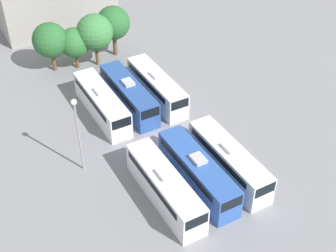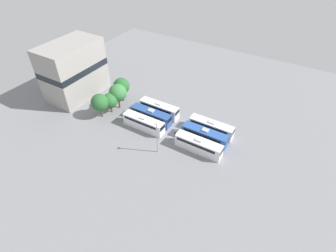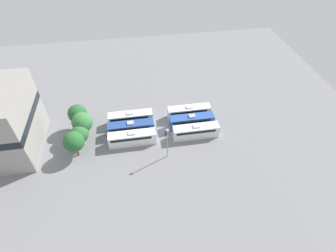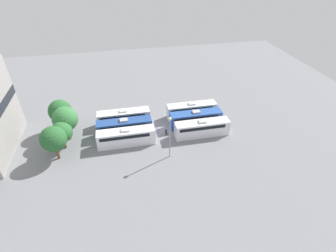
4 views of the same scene
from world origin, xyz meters
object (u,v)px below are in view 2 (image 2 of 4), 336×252
tree_1 (110,100)px  tree_2 (118,93)px  bus_3 (144,123)px  tree_0 (100,103)px  bus_4 (151,115)px  depot_building (74,70)px  bus_1 (205,135)px  bus_2 (211,127)px  bus_0 (198,145)px  light_pole (157,133)px  worker_person (175,134)px  tree_3 (121,86)px  bus_5 (159,108)px

tree_1 → tree_2: (2.75, -0.58, 1.13)m
bus_3 → tree_0: 13.05m
bus_4 → depot_building: 26.98m
bus_1 → bus_2: same height
bus_0 → bus_4: same height
bus_0 → bus_2: (7.39, 0.10, 0.00)m
bus_3 → tree_2: bearing=70.3°
light_pole → tree_2: (9.39, 18.83, -0.94)m
worker_person → tree_0: (-3.16, 21.00, 3.71)m
tree_3 → bus_2: bearing=-90.1°
bus_3 → depot_building: 27.26m
bus_1 → bus_2: bearing=-1.6°
light_pole → tree_0: size_ratio=1.27×
tree_0 → tree_1: (2.93, -0.87, -0.73)m
bus_2 → light_pole: (-12.61, 7.77, 4.01)m
bus_3 → bus_5: same height
tree_2 → tree_3: tree_2 is taller
worker_person → tree_0: size_ratio=0.24×
bus_5 → tree_2: 12.10m
bus_5 → depot_building: depot_building is taller
light_pole → depot_building: size_ratio=0.50×
bus_5 → light_pole: light_pole is taller
bus_2 → worker_person: bus_2 is taller
bus_0 → bus_2: 7.39m
tree_2 → bus_2: bearing=-83.1°
bus_1 → tree_3: (3.68, 27.83, 3.07)m
bus_2 → bus_3: (-7.23, 15.39, 0.00)m
bus_1 → bus_5: same height
tree_3 → tree_0: bearing=179.2°
bus_4 → worker_person: (-2.03, -8.42, -1.03)m
bus_1 → depot_building: (-0.31, 41.63, 6.21)m
tree_1 → tree_2: size_ratio=0.79×
bus_5 → bus_0: bearing=-115.6°
bus_2 → tree_2: (-3.22, 26.60, 3.07)m
bus_0 → depot_building: size_ratio=0.65×
bus_4 → light_pole: bearing=-139.1°
tree_1 → light_pole: bearing=-108.9°
bus_2 → tree_2: size_ratio=1.54×
bus_2 → tree_3: 28.10m
tree_1 → tree_3: size_ratio=0.80×
bus_2 → tree_1: bearing=102.4°
bus_1 → light_pole: (-8.98, 7.66, 4.01)m
worker_person → bus_3: bearing=100.1°
tree_3 → light_pole: bearing=-122.1°
bus_4 → bus_5: bearing=-1.9°
bus_4 → tree_2: (0.49, 11.13, 3.07)m
bus_5 → tree_0: 15.75m
bus_1 → light_pole: 12.47m
tree_0 → tree_3: size_ratio=0.94×
bus_5 → tree_1: size_ratio=1.94×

